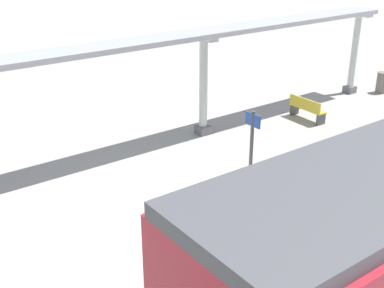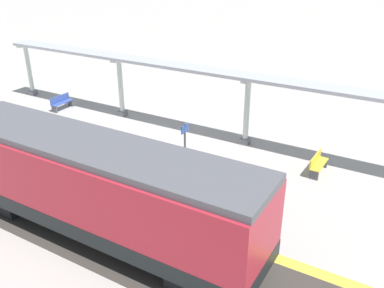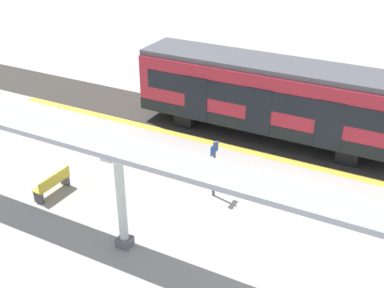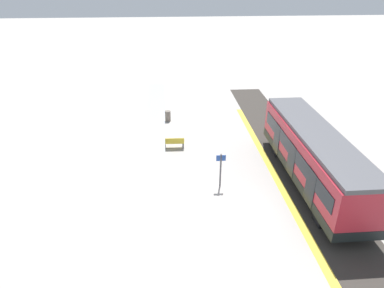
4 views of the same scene
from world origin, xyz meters
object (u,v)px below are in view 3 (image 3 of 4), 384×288
Objects in this scene: train_near_carriage at (269,98)px; platform_info_sign at (214,164)px; bench_mid_platform at (53,184)px; canopy_pillar_second at (121,200)px.

train_near_carriage reaches higher than platform_info_sign.
platform_info_sign is (-2.63, 5.22, 0.89)m from bench_mid_platform.
canopy_pillar_second is 1.56× the size of platform_info_sign.
canopy_pillar_second is 4.34m from bench_mid_platform.
train_near_carriage is at bearing 172.05° from canopy_pillar_second.
canopy_pillar_second is at bearing -7.95° from train_near_carriage.
platform_info_sign is at bearing 161.72° from canopy_pillar_second.
platform_info_sign reaches higher than bench_mid_platform.
bench_mid_platform is 0.69× the size of platform_info_sign.
canopy_pillar_second is at bearing 73.43° from bench_mid_platform.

